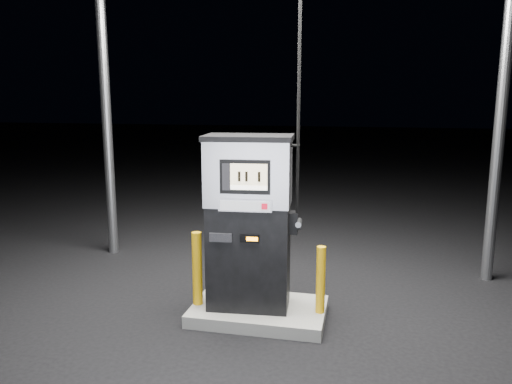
# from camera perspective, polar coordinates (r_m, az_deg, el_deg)

# --- Properties ---
(ground) EXTENTS (80.00, 80.00, 0.00)m
(ground) POSITION_cam_1_polar(r_m,az_deg,el_deg) (6.26, 0.33, -14.10)
(ground) COLOR black
(ground) RESTS_ON ground
(pump_island) EXTENTS (1.60, 1.00, 0.15)m
(pump_island) POSITION_cam_1_polar(r_m,az_deg,el_deg) (6.23, 0.33, -13.48)
(pump_island) COLOR slate
(pump_island) RESTS_ON ground
(fuel_dispenser) EXTENTS (1.16, 0.69, 4.28)m
(fuel_dispenser) POSITION_cam_1_polar(r_m,az_deg,el_deg) (5.87, -0.78, -3.28)
(fuel_dispenser) COLOR black
(fuel_dispenser) RESTS_ON pump_island
(bollard_left) EXTENTS (0.13, 0.13, 0.90)m
(bollard_left) POSITION_cam_1_polar(r_m,az_deg,el_deg) (6.13, -6.73, -8.67)
(bollard_left) COLOR #F4B10D
(bollard_left) RESTS_ON pump_island
(bollard_right) EXTENTS (0.11, 0.11, 0.80)m
(bollard_right) POSITION_cam_1_polar(r_m,az_deg,el_deg) (5.93, 7.40, -9.92)
(bollard_right) COLOR #F4B10D
(bollard_right) RESTS_ON pump_island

